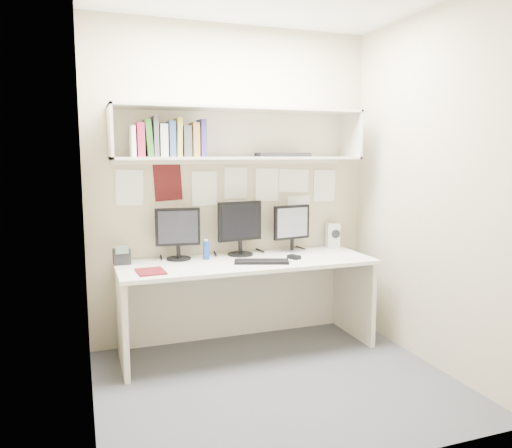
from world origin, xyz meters
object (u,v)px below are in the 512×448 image
object	(u,v)px
desk	(247,305)
speaker	(333,235)
monitor_center	(240,226)
monitor_right	(292,226)
maroon_notebook	(151,271)
keyboard	(262,262)
desk_phone	(122,256)
monitor_left	(178,231)

from	to	relation	value
desk	speaker	size ratio (longest dim) A/B	9.11
monitor_center	monitor_right	distance (m)	0.47
monitor_center	speaker	size ratio (longest dim) A/B	2.03
monitor_center	maroon_notebook	size ratio (longest dim) A/B	1.92
monitor_center	maroon_notebook	distance (m)	0.90
keyboard	maroon_notebook	distance (m)	0.85
desk_phone	monitor_left	bearing A→B (deg)	2.17
monitor_left	desk_phone	bearing A→B (deg)	-169.92
monitor_center	desk_phone	world-z (taller)	monitor_center
monitor_right	desk_phone	xyz separation A→B (m)	(-1.42, -0.03, -0.16)
monitor_left	monitor_center	xyz separation A→B (m)	(0.52, -0.00, 0.02)
monitor_left	maroon_notebook	size ratio (longest dim) A/B	1.77
desk	maroon_notebook	bearing A→B (deg)	-168.56
monitor_center	desk_phone	distance (m)	0.97
maroon_notebook	monitor_right	bearing A→B (deg)	13.39
desk	monitor_right	distance (m)	0.79
monitor_left	desk_phone	distance (m)	0.47
monitor_center	desk_phone	size ratio (longest dim) A/B	2.92
monitor_center	desk_phone	bearing A→B (deg)	173.50
desk	keyboard	size ratio (longest dim) A/B	4.81
maroon_notebook	monitor_center	bearing A→B (deg)	22.24
monitor_left	monitor_right	size ratio (longest dim) A/B	1.03
speaker	desk_phone	xyz separation A→B (m)	(-1.84, -0.07, -0.05)
desk	speaker	world-z (taller)	speaker
monitor_left	keyboard	bearing A→B (deg)	-24.43
monitor_left	monitor_right	world-z (taller)	monitor_left
desk	monitor_center	world-z (taller)	monitor_center
monitor_center	maroon_notebook	xyz separation A→B (m)	(-0.79, -0.38, -0.24)
desk_phone	speaker	bearing A→B (deg)	0.75
desk	keyboard	distance (m)	0.40
monitor_left	monitor_center	world-z (taller)	monitor_center
desk	desk_phone	bearing A→B (deg)	168.47
desk	maroon_notebook	xyz separation A→B (m)	(-0.77, -0.16, 0.37)
speaker	keyboard	bearing A→B (deg)	-142.51
monitor_center	speaker	xyz separation A→B (m)	(0.89, 0.04, -0.13)
monitor_left	maroon_notebook	xyz separation A→B (m)	(-0.27, -0.38, -0.22)
monitor_left	speaker	size ratio (longest dim) A/B	1.87
desk	desk_phone	world-z (taller)	desk_phone
desk	monitor_right	bearing A→B (deg)	24.54
monitor_right	monitor_center	bearing A→B (deg)	170.41
keyboard	maroon_notebook	xyz separation A→B (m)	(-0.85, -0.03, -0.00)
maroon_notebook	desk_phone	size ratio (longest dim) A/B	1.52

